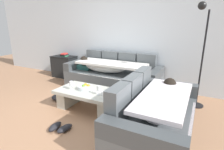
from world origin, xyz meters
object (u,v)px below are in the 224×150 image
(pair_of_shoes, at_px, (60,127))
(couch_along_wall, at_px, (112,76))
(open_magazine, at_px, (104,93))
(book_stack_on_cabinet, at_px, (65,55))
(fruit_bowl, at_px, (85,87))
(crumpled_garment, at_px, (61,97))
(side_cabinet, at_px, (64,67))
(wine_glass_near_right, at_px, (99,89))
(coffee_table, at_px, (88,97))
(floor_lamp, at_px, (200,50))
(wine_glass_near_left, at_px, (71,84))
(couch_near_window, at_px, (156,117))

(pair_of_shoes, bearing_deg, couch_along_wall, 94.08)
(open_magazine, height_order, book_stack_on_cabinet, book_stack_on_cabinet)
(pair_of_shoes, bearing_deg, fruit_bowl, 96.22)
(couch_along_wall, xyz_separation_m, pair_of_shoes, (0.14, -2.02, -0.29))
(crumpled_garment, bearing_deg, open_magazine, -4.66)
(open_magazine, bearing_deg, book_stack_on_cabinet, 156.91)
(couch_along_wall, relative_size, side_cabinet, 3.24)
(wine_glass_near_right, height_order, book_stack_on_cabinet, book_stack_on_cabinet)
(coffee_table, bearing_deg, wine_glass_near_right, -18.14)
(floor_lamp, distance_m, pair_of_shoes, 2.78)
(crumpled_garment, bearing_deg, fruit_bowl, -5.63)
(fruit_bowl, bearing_deg, side_cabinet, 141.55)
(pair_of_shoes, bearing_deg, crumpled_garment, 131.46)
(wine_glass_near_left, height_order, open_magazine, wine_glass_near_left)
(wine_glass_near_right, relative_size, pair_of_shoes, 0.51)
(couch_along_wall, bearing_deg, couch_near_window, -45.78)
(side_cabinet, bearing_deg, wine_glass_near_right, -35.43)
(side_cabinet, distance_m, pair_of_shoes, 2.94)
(open_magazine, bearing_deg, floor_lamp, 46.73)
(wine_glass_near_left, height_order, side_cabinet, side_cabinet)
(side_cabinet, height_order, pair_of_shoes, side_cabinet)
(couch_along_wall, height_order, open_magazine, couch_along_wall)
(couch_along_wall, height_order, book_stack_on_cabinet, couch_along_wall)
(wine_glass_near_right, distance_m, pair_of_shoes, 0.89)
(fruit_bowl, xyz_separation_m, floor_lamp, (1.86, 1.03, 0.70))
(couch_near_window, height_order, floor_lamp, floor_lamp)
(floor_lamp, bearing_deg, wine_glass_near_left, -150.93)
(side_cabinet, bearing_deg, crumpled_garment, -51.19)
(open_magazine, bearing_deg, side_cabinet, 157.45)
(wine_glass_near_left, distance_m, book_stack_on_cabinet, 2.19)
(floor_lamp, bearing_deg, wine_glass_near_right, -142.60)
(couch_near_window, distance_m, wine_glass_near_right, 1.10)
(wine_glass_near_left, distance_m, floor_lamp, 2.47)
(couch_along_wall, distance_m, book_stack_on_cabinet, 1.75)
(crumpled_garment, bearing_deg, side_cabinet, 128.81)
(fruit_bowl, distance_m, wine_glass_near_right, 0.39)
(side_cabinet, bearing_deg, floor_lamp, -6.12)
(book_stack_on_cabinet, distance_m, pair_of_shoes, 2.98)
(wine_glass_near_left, xyz_separation_m, pair_of_shoes, (0.32, -0.70, -0.45))
(couch_along_wall, bearing_deg, side_cabinet, 172.57)
(couch_near_window, xyz_separation_m, wine_glass_near_right, (-1.07, 0.22, 0.16))
(wine_glass_near_left, height_order, book_stack_on_cabinet, book_stack_on_cabinet)
(book_stack_on_cabinet, distance_m, crumpled_garment, 1.82)
(open_magazine, bearing_deg, wine_glass_near_left, -159.93)
(couch_along_wall, distance_m, couch_near_window, 2.14)
(wine_glass_near_right, xyz_separation_m, crumpled_garment, (-1.07, 0.18, -0.44))
(coffee_table, distance_m, wine_glass_near_right, 0.40)
(pair_of_shoes, bearing_deg, open_magazine, 67.38)
(couch_near_window, bearing_deg, pair_of_shoes, 109.99)
(wine_glass_near_left, height_order, pair_of_shoes, wine_glass_near_left)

